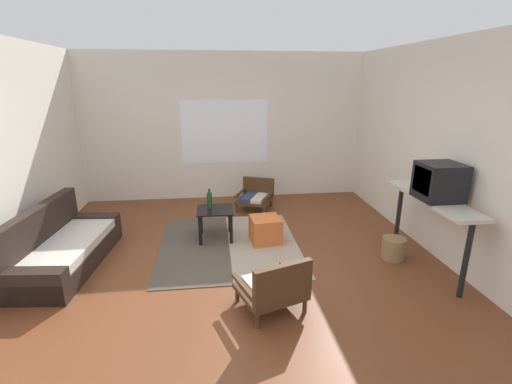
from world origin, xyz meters
TOP-DOWN VIEW (x-y plane):
  - ground_plane at (0.00, 0.00)m, footprint 7.80×7.80m
  - far_wall_with_window at (0.00, 3.06)m, footprint 5.60×0.13m
  - side_wall_right at (2.66, 0.30)m, footprint 0.12×6.60m
  - area_rug at (-0.05, 0.80)m, footprint 1.89×2.10m
  - couch at (-2.12, 0.48)m, footprint 0.90×1.82m
  - coffee_table at (-0.23, 1.04)m, footprint 0.51×0.49m
  - armchair_by_window at (0.50, 2.26)m, footprint 0.75×0.74m
  - armchair_striped_foreground at (0.32, -0.75)m, footprint 0.75×0.72m
  - ottoman_orange at (0.47, 0.85)m, footprint 0.44×0.44m
  - console_shelf at (2.31, -0.05)m, footprint 0.38×1.51m
  - crt_television at (2.31, -0.13)m, footprint 0.45×0.43m
  - clay_vase at (2.31, 0.22)m, footprint 0.21×0.21m
  - glass_bottle at (-0.31, 1.13)m, footprint 0.07×0.07m
  - wicker_basket at (2.02, 0.16)m, footprint 0.29×0.29m

SIDE VIEW (x-z plane):
  - ground_plane at x=0.00m, z-range 0.00..0.00m
  - area_rug at x=-0.05m, z-range 0.00..0.01m
  - wicker_basket at x=2.02m, z-range 0.00..0.28m
  - ottoman_orange at x=0.47m, z-range 0.00..0.37m
  - couch at x=-2.12m, z-range -0.15..0.60m
  - armchair_by_window at x=0.50m, z-range -0.01..0.51m
  - armchair_striped_foreground at x=0.32m, z-range -0.03..0.57m
  - coffee_table at x=-0.23m, z-range 0.12..0.57m
  - glass_bottle at x=-0.31m, z-range 0.43..0.71m
  - console_shelf at x=2.31m, z-range 0.33..1.22m
  - clay_vase at x=2.31m, z-range 0.85..1.16m
  - crt_television at x=2.31m, z-range 0.89..1.31m
  - far_wall_with_window at x=0.00m, z-range 0.00..2.70m
  - side_wall_right at x=2.66m, z-range 0.00..2.70m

